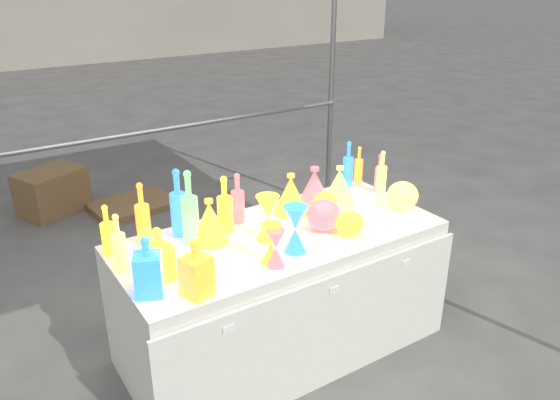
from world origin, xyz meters
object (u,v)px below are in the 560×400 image
cardboard_box_closed (52,192)px  decanter_0 (159,254)px  bottle_0 (107,230)px  globe_0 (350,224)px  lampshade_0 (210,221)px  display_table (281,292)px  hourglass_0 (271,244)px

cardboard_box_closed → decanter_0: (-0.02, -2.85, 0.68)m
cardboard_box_closed → bottle_0: 2.58m
bottle_0 → globe_0: bottle_0 is taller
bottle_0 → lampshade_0: bearing=-17.8°
cardboard_box_closed → decanter_0: 2.93m
bottle_0 → decanter_0: (0.12, -0.37, -0.00)m
display_table → lampshade_0: bearing=160.0°
bottle_0 → lampshade_0: bottle_0 is taller
hourglass_0 → lampshade_0: lampshade_0 is taller
cardboard_box_closed → globe_0: size_ratio=3.60×
bottle_0 → lampshade_0: 0.51m
globe_0 → hourglass_0: bearing=-177.0°
hourglass_0 → globe_0: 0.52m
cardboard_box_closed → globe_0: globe_0 is taller
cardboard_box_closed → lampshade_0: 2.74m
cardboard_box_closed → bottle_0: size_ratio=2.04×
lampshade_0 → globe_0: bearing=-3.0°
display_table → hourglass_0: size_ratio=8.84×
bottle_0 → hourglass_0: (0.64, -0.52, -0.03)m
display_table → cardboard_box_closed: size_ratio=3.34×
display_table → hourglass_0: (-0.21, -0.23, 0.48)m
bottle_0 → hourglass_0: bearing=-39.1°
display_table → bottle_0: bearing=161.2°
cardboard_box_closed → display_table: bearing=-98.8°
bottle_0 → decanter_0: 0.39m
cardboard_box_closed → decanter_0: decanter_0 is taller
lampshade_0 → decanter_0: bearing=-125.8°
cardboard_box_closed → globe_0: 3.20m
hourglass_0 → decanter_0: bearing=164.1°
decanter_0 → globe_0: size_ratio=1.74×
display_table → bottle_0: bottle_0 is taller
display_table → globe_0: size_ratio=12.00×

